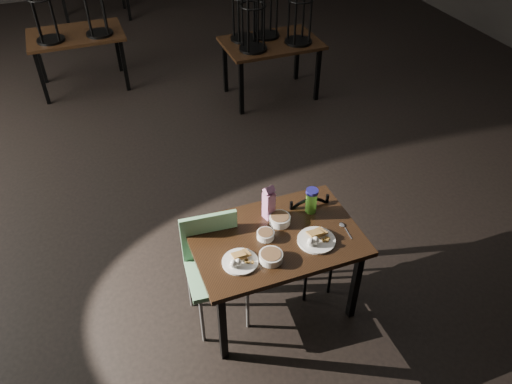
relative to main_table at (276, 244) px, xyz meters
name	(u,v)px	position (x,y,z in m)	size (l,w,h in m)	color
main_table	(276,244)	(0.00, 0.00, 0.00)	(1.20, 0.80, 0.75)	black
plate_left	(240,261)	(-0.32, -0.15, 0.10)	(0.25, 0.25, 0.08)	white
plate_right	(316,239)	(0.25, -0.15, 0.10)	(0.27, 0.27, 0.09)	white
bowl_near	(266,235)	(-0.07, 0.01, 0.11)	(0.13, 0.13, 0.05)	white
bowl_far	(280,219)	(0.08, 0.12, 0.11)	(0.16, 0.16, 0.06)	white
bowl_big	(271,257)	(-0.12, -0.20, 0.11)	(0.16, 0.16, 0.06)	white
juice_carton	(269,203)	(0.03, 0.21, 0.21)	(0.09, 0.09, 0.29)	#971B6D
water_bottle	(311,200)	(0.35, 0.16, 0.18)	(0.10, 0.10, 0.20)	#72DE41
spoon	(343,226)	(0.50, -0.08, 0.08)	(0.04, 0.18, 0.01)	silver
bentwood_chair	(311,239)	(0.36, 0.12, -0.18)	(0.40, 0.39, 0.82)	black
school_chair	(214,262)	(-0.44, 0.11, -0.13)	(0.45, 0.45, 0.90)	#74B483
bg_table_left	(75,34)	(-1.00, 4.33, 0.08)	(1.20, 0.80, 1.48)	black
bg_table_right	(269,38)	(1.25, 3.23, 0.13)	(1.20, 0.80, 1.48)	black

